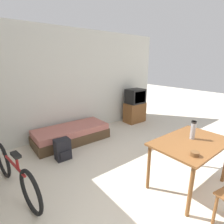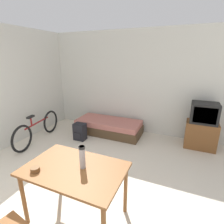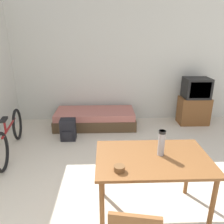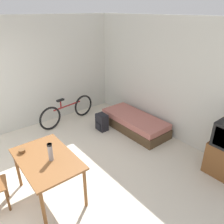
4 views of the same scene
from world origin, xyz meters
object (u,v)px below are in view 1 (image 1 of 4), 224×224
(dining_table, at_px, (191,147))
(backpack, at_px, (63,149))
(bicycle, at_px, (15,173))
(thermos_flask, at_px, (193,129))
(tv, at_px, (135,106))
(mate_bowl, at_px, (195,154))
(daybed, at_px, (72,134))

(dining_table, relative_size, backpack, 2.81)
(bicycle, height_order, thermos_flask, thermos_flask)
(tv, xyz_separation_m, dining_table, (-1.54, -2.69, 0.14))
(bicycle, distance_m, thermos_flask, 2.73)
(dining_table, relative_size, mate_bowl, 11.40)
(bicycle, relative_size, backpack, 3.96)
(bicycle, height_order, backpack, bicycle)
(tv, height_order, dining_table, tv)
(tv, bearing_deg, daybed, -177.58)
(dining_table, distance_m, bicycle, 2.63)
(dining_table, xyz_separation_m, thermos_flask, (0.09, 0.04, 0.25))
(daybed, xyz_separation_m, thermos_flask, (0.82, -2.55, 0.72))
(bicycle, bearing_deg, backpack, 26.60)
(dining_table, height_order, backpack, dining_table)
(thermos_flask, bearing_deg, bicycle, 147.39)
(dining_table, relative_size, thermos_flask, 4.25)
(dining_table, bearing_deg, thermos_flask, 25.23)
(tv, distance_m, thermos_flask, 3.04)
(daybed, bearing_deg, backpack, -127.46)
(bicycle, distance_m, mate_bowl, 2.51)
(mate_bowl, relative_size, backpack, 0.25)
(daybed, bearing_deg, mate_bowl, -82.83)
(tv, bearing_deg, backpack, -164.84)
(tv, bearing_deg, bicycle, -161.84)
(thermos_flask, bearing_deg, dining_table, -154.77)
(bicycle, bearing_deg, tv, 18.16)
(thermos_flask, bearing_deg, backpack, 124.94)
(thermos_flask, xyz_separation_m, backpack, (-1.32, 1.89, -0.70))
(mate_bowl, height_order, backpack, mate_bowl)
(thermos_flask, xyz_separation_m, mate_bowl, (-0.46, -0.28, -0.13))
(daybed, xyz_separation_m, mate_bowl, (0.36, -2.83, 0.60))
(daybed, relative_size, bicycle, 1.05)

